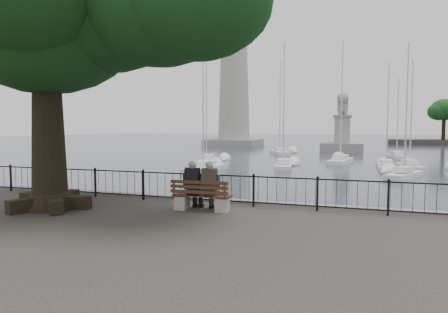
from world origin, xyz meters
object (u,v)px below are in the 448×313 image
at_px(person_right, 211,188).
at_px(lion_monument, 342,137).
at_px(lighthouse, 234,81).
at_px(tree, 71,3).
at_px(person_left, 194,187).
at_px(bench, 201,200).

bearing_deg(person_right, lion_monument, 87.51).
bearing_deg(lighthouse, tree, -77.33).
xyz_separation_m(lighthouse, lion_monument, (20.00, -12.06, -9.98)).
relative_size(person_left, lion_monument, 0.18).
height_order(tree, lion_monument, tree).
distance_m(bench, person_left, 0.47).
bearing_deg(lion_monument, tree, -97.09).
distance_m(bench, lion_monument, 48.57).
bearing_deg(bench, lion_monument, 87.20).
height_order(bench, lighthouse, lighthouse).
bearing_deg(tree, lion_monument, 82.91).
bearing_deg(lion_monument, lighthouse, 148.90).
xyz_separation_m(person_left, person_right, (0.55, 0.02, 0.00)).
bearing_deg(lighthouse, lion_monument, -31.10).
xyz_separation_m(tree, lion_monument, (6.16, 49.51, -5.15)).
bearing_deg(person_left, lion_monument, 86.87).
bearing_deg(person_right, tree, -164.62).
distance_m(tree, lighthouse, 63.29).
relative_size(person_left, person_right, 1.00).
bearing_deg(person_left, person_right, 2.30).
distance_m(person_left, person_right, 0.55).
bearing_deg(lion_monument, bench, -92.80).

